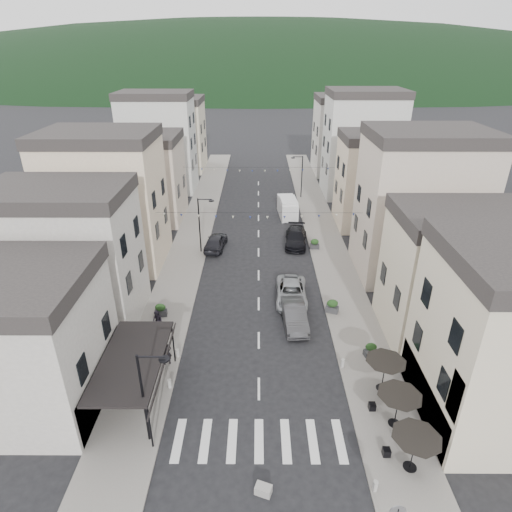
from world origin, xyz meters
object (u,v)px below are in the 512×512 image
at_px(parked_car_b, 295,316).
at_px(parked_car_c, 291,293).
at_px(parked_car_a, 295,320).
at_px(parked_car_e, 216,242).
at_px(pedestrian_a, 167,352).
at_px(parked_car_d, 296,238).
at_px(pedestrian_b, 158,321).
at_px(delivery_van, 288,207).

xyz_separation_m(parked_car_b, parked_car_c, (0.00, 3.49, -0.03)).
height_order(parked_car_a, parked_car_b, parked_car_b).
relative_size(parked_car_b, parked_car_e, 1.02).
bearing_deg(pedestrian_a, parked_car_d, 47.84).
relative_size(parked_car_e, pedestrian_b, 2.72).
bearing_deg(parked_car_c, delivery_van, 89.88).
relative_size(delivery_van, pedestrian_b, 2.99).
relative_size(parked_car_c, delivery_van, 1.06).
distance_m(parked_car_c, parked_car_d, 11.60).
xyz_separation_m(parked_car_d, pedestrian_b, (-11.77, -16.10, 0.20)).
bearing_deg(parked_car_a, pedestrian_a, -160.73).
height_order(parked_car_a, parked_car_e, parked_car_e).
height_order(parked_car_a, parked_car_d, parked_car_d).
height_order(parked_car_b, pedestrian_b, pedestrian_b).
relative_size(parked_car_e, delivery_van, 0.91).
xyz_separation_m(parked_car_b, parked_car_d, (1.30, 15.02, -0.00)).
xyz_separation_m(parked_car_c, parked_car_d, (1.30, 11.53, 0.03)).
distance_m(pedestrian_a, pedestrian_b, 3.99).
height_order(parked_car_d, pedestrian_a, pedestrian_a).
distance_m(delivery_van, pedestrian_b, 27.26).
xyz_separation_m(parked_car_a, parked_car_e, (-7.40, 14.30, 0.15)).
bearing_deg(parked_car_b, parked_car_d, 81.26).
bearing_deg(parked_car_a, parked_car_b, 83.41).
xyz_separation_m(delivery_van, pedestrian_a, (-9.98, -28.51, -0.13)).
xyz_separation_m(parked_car_e, pedestrian_b, (-3.07, -14.96, 0.18)).
bearing_deg(parked_car_e, parked_car_c, 132.24).
xyz_separation_m(delivery_van, pedestrian_b, (-11.38, -24.77, -0.20)).
distance_m(parked_car_b, pedestrian_b, 10.53).
distance_m(parked_car_c, pedestrian_b, 11.43).
bearing_deg(pedestrian_b, parked_car_a, 34.61).
bearing_deg(parked_car_c, pedestrian_a, -135.04).
relative_size(parked_car_d, pedestrian_a, 2.90).
distance_m(parked_car_a, pedestrian_a, 10.09).
relative_size(parked_car_c, pedestrian_b, 3.18).
xyz_separation_m(parked_car_e, delivery_van, (8.31, 9.81, 0.39)).
bearing_deg(delivery_van, parked_car_a, -96.88).
bearing_deg(delivery_van, parked_car_e, -134.98).
bearing_deg(pedestrian_b, parked_car_c, 54.59).
relative_size(pedestrian_a, pedestrian_b, 1.08).
relative_size(parked_car_b, pedestrian_b, 2.78).
height_order(parked_car_b, pedestrian_a, pedestrian_a).
bearing_deg(parked_car_e, parked_car_b, 124.85).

